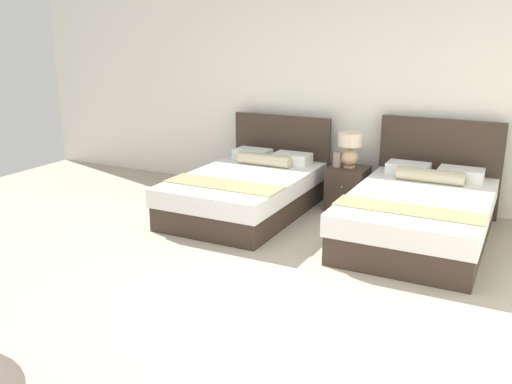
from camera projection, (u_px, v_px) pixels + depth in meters
name	position (u px, v px, depth m)	size (l,w,h in m)	color
ground_plane	(238.00, 305.00, 4.44)	(10.26, 10.25, 0.02)	#A59A88
wall_back	(362.00, 91.00, 6.90)	(10.26, 0.12, 2.80)	white
bed_near_window	(248.00, 190.00, 6.64)	(1.37, 2.12, 1.06)	#392C23
bed_near_corner	(420.00, 213.00, 5.77)	(1.42, 2.18, 1.14)	#392C23
nightstand	(348.00, 188.00, 6.75)	(0.46, 0.47, 0.53)	#392C23
table_lamp	(350.00, 147.00, 6.62)	(0.29, 0.29, 0.42)	tan
vase	(337.00, 159.00, 6.67)	(0.10, 0.10, 0.19)	gray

